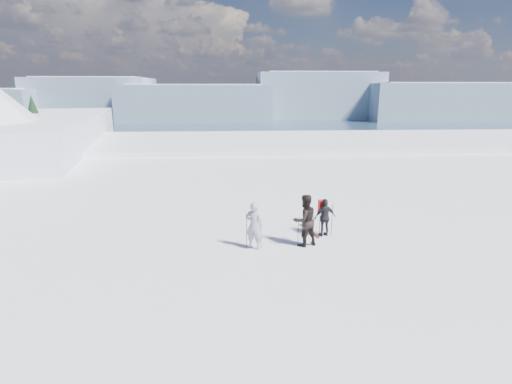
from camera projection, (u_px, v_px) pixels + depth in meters
lake_basin at (254, 203)px, 43.62m from camera, size 820.00×820.00×71.62m
far_mountain_range at (259, 99)px, 455.59m from camera, size 770.00×110.00×53.00m
skier_grey at (254, 225)px, 14.51m from camera, size 0.77×0.66×1.78m
skier_dark at (305, 220)px, 14.77m from camera, size 1.17×1.05×1.97m
skier_pack at (325, 217)px, 15.79m from camera, size 0.96×0.57×1.53m
backpack at (323, 191)px, 15.76m from camera, size 0.36×0.25×0.50m
ski_poles at (296, 228)px, 15.03m from camera, size 3.44×1.09×1.37m
skis_loose at (307, 231)px, 16.47m from camera, size 0.64×1.68×0.03m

